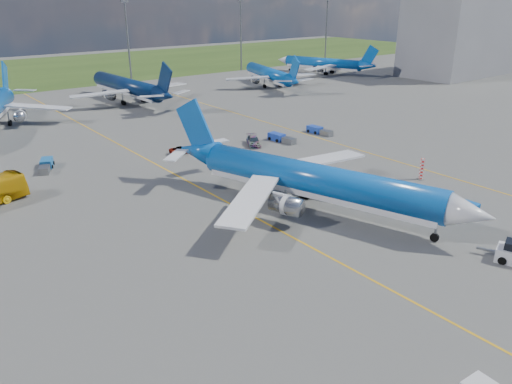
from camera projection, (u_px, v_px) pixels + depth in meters
ground at (331, 258)px, 48.66m from camera, size 400.00×400.00×0.00m
taxiway_lines at (187, 180)px, 69.08m from camera, size 60.25×160.00×0.02m
floodlight_masts at (56, 41)px, 130.44m from camera, size 202.20×0.50×22.70m
terminal_building at (463, 32)px, 156.37m from camera, size 42.00×22.00×26.00m
warning_post at (422, 169)px, 68.82m from camera, size 0.50×0.50×3.00m
bg_jet_n at (128, 102)px, 119.45m from camera, size 33.09×42.45×10.77m
bg_jet_ne at (269, 86)px, 140.19m from camera, size 37.59×43.65×9.75m
bg_jet_ene at (322, 74)px, 162.11m from camera, size 37.83×43.32×9.54m
main_airliner at (315, 210)px, 59.34m from camera, size 43.39×49.92×11.04m
uld_container at (468, 209)px, 57.57m from camera, size 1.65×2.06×1.64m
service_car_b at (182, 150)px, 80.49m from camera, size 4.34×2.64×1.12m
service_car_c at (254, 141)px, 84.79m from camera, size 4.35×5.48×1.49m
baggage_tug_w at (319, 131)px, 91.92m from camera, size 1.75×5.48×1.21m
baggage_tug_c at (46, 165)px, 73.19m from camera, size 3.53×5.69×1.25m
baggage_tug_e at (281, 138)px, 87.02m from camera, size 2.07×5.71×1.25m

